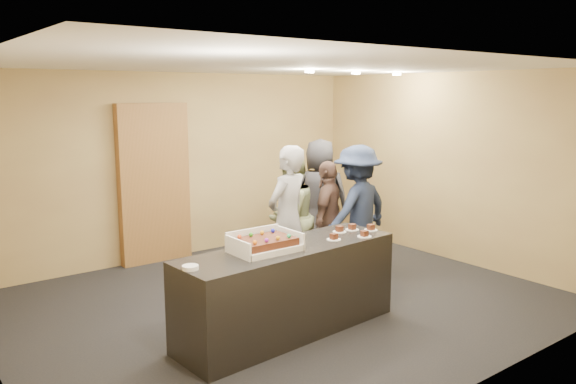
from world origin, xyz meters
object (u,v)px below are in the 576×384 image
at_px(serving_counter, 289,290).
at_px(plate_stack, 190,267).
at_px(cake_box, 264,246).
at_px(person_dark_suit, 320,198).
at_px(person_brown_extra, 328,217).
at_px(storage_cabinet, 154,184).
at_px(person_navy_man, 357,210).
at_px(person_server_grey, 288,218).
at_px(sheet_cake, 265,242).
at_px(person_sage_man, 290,217).

distance_m(serving_counter, plate_stack, 1.22).
xyz_separation_m(serving_counter, cake_box, (-0.28, 0.02, 0.49)).
distance_m(serving_counter, person_dark_suit, 2.84).
bearing_deg(person_brown_extra, cake_box, -0.21).
relative_size(serving_counter, storage_cabinet, 1.06).
bearing_deg(person_navy_man, person_brown_extra, -41.79).
height_order(person_server_grey, person_dark_suit, person_server_grey).
bearing_deg(sheet_cake, plate_stack, -175.19).
relative_size(serving_counter, person_navy_man, 1.39).
xyz_separation_m(plate_stack, person_dark_suit, (3.18, 1.98, -0.04)).
xyz_separation_m(storage_cabinet, person_navy_man, (1.94, -2.13, -0.27)).
distance_m(person_server_grey, person_sage_man, 0.42).
distance_m(serving_counter, person_brown_extra, 2.03).
height_order(serving_counter, storage_cabinet, storage_cabinet).
relative_size(cake_box, sheet_cake, 1.17).
height_order(sheet_cake, person_server_grey, person_server_grey).
xyz_separation_m(person_server_grey, person_brown_extra, (0.81, 0.17, -0.13)).
distance_m(person_navy_man, person_dark_suit, 0.93).
xyz_separation_m(person_server_grey, person_dark_suit, (1.27, 0.87, -0.02)).
bearing_deg(cake_box, sheet_cake, -90.87).
relative_size(plate_stack, person_server_grey, 0.08).
height_order(sheet_cake, person_navy_man, person_navy_man).
bearing_deg(plate_stack, storage_cabinet, 70.82).
relative_size(storage_cabinet, cake_box, 3.55).
bearing_deg(sheet_cake, person_navy_man, 24.20).
xyz_separation_m(plate_stack, person_navy_man, (3.05, 1.06, -0.05)).
height_order(sheet_cake, plate_stack, sheet_cake).
xyz_separation_m(cake_box, person_dark_suit, (2.34, 1.89, -0.07)).
distance_m(serving_counter, person_server_grey, 1.38).
height_order(storage_cabinet, cake_box, storage_cabinet).
height_order(plate_stack, person_server_grey, person_server_grey).
distance_m(serving_counter, person_navy_man, 2.20).
height_order(plate_stack, person_dark_suit, person_dark_suit).
relative_size(serving_counter, plate_stack, 16.75).
bearing_deg(storage_cabinet, person_server_grey, -68.84).
relative_size(sheet_cake, person_brown_extra, 0.36).
bearing_deg(storage_cabinet, person_brown_extra, -49.80).
distance_m(cake_box, plate_stack, 0.85).
bearing_deg(person_sage_man, plate_stack, 14.56).
relative_size(storage_cabinet, person_sage_man, 1.39).
height_order(plate_stack, person_navy_man, person_navy_man).
relative_size(plate_stack, person_brown_extra, 0.09).
bearing_deg(person_dark_suit, plate_stack, 66.03).
relative_size(person_sage_man, person_brown_extra, 1.07).
distance_m(cake_box, person_brown_extra, 2.23).
bearing_deg(sheet_cake, person_dark_suit, 39.31).
height_order(serving_counter, cake_box, cake_box).
bearing_deg(storage_cabinet, person_navy_man, -47.70).
xyz_separation_m(plate_stack, person_sage_man, (2.19, 1.42, -0.10)).
xyz_separation_m(person_server_grey, person_sage_man, (0.28, 0.31, -0.08)).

